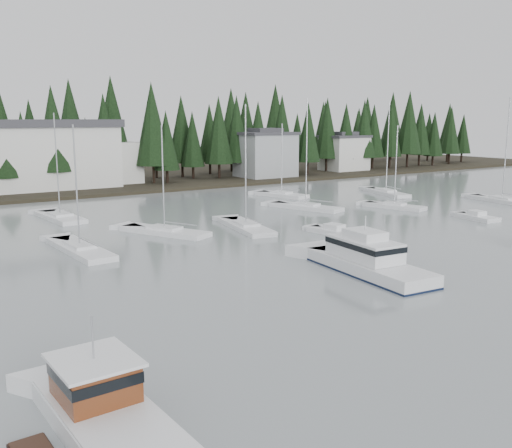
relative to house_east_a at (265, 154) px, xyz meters
The scene contains 18 objects.
far_shore_land 41.00m from the house_east_a, 152.18° to the left, with size 240.00×54.00×1.00m, color black.
conifer_treeline 37.20m from the house_east_a, 167.47° to the left, with size 200.00×22.00×20.00m, color black, non-canonical shape.
house_east_a is the anchor object (origin of this frame).
house_east_b 22.10m from the house_east_a, ahead, with size 9.54×7.42×8.25m.
harbor_inn 39.21m from the house_east_a, behind, with size 29.50×11.50×10.90m.
lobster_boat_brown 91.08m from the house_east_a, 128.12° to the right, with size 5.32×9.98×4.87m.
cabin_cruiser_center 68.36m from the house_east_a, 117.95° to the right, with size 4.60×11.89×4.99m.
sailboat_0 45.21m from the house_east_a, 76.83° to the right, with size 3.96×10.60×14.94m.
sailboat_1 29.15m from the house_east_a, 83.85° to the right, with size 5.05×10.67×14.61m.
sailboat_2 40.02m from the house_east_a, 99.35° to the right, with size 4.53×8.50×11.23m.
sailboat_3 51.16m from the house_east_a, 152.48° to the right, with size 3.71×9.84×12.73m.
sailboat_4 37.45m from the house_east_a, 116.36° to the right, with size 5.67×10.34×14.56m.
sailboat_5 63.58m from the house_east_a, 139.43° to the right, with size 3.29×10.91×11.62m.
sailboat_7 25.45m from the house_east_a, 118.87° to the right, with size 4.97×8.82×11.36m.
sailboat_8 50.79m from the house_east_a, 126.82° to the right, with size 4.54×10.51×13.54m.
sailboat_10 54.41m from the house_east_a, 135.40° to the right, with size 6.78×10.19×11.49m.
runabout_1 53.72m from the house_east_a, 116.96° to the right, with size 3.05×5.99×1.42m.
runabout_2 50.84m from the house_east_a, 95.41° to the right, with size 2.92×5.51×1.42m.
Camera 1 is at (-26.27, -12.63, 11.59)m, focal length 40.00 mm.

